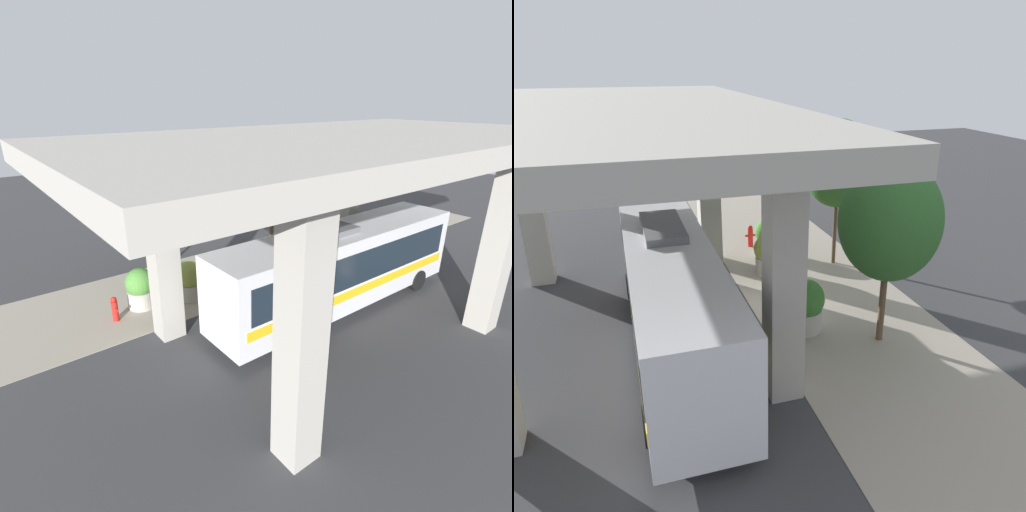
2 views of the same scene
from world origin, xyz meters
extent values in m
plane|color=#38383A|center=(0.00, 0.00, 0.00)|extent=(80.00, 80.00, 0.00)
cube|color=gray|center=(-3.00, 0.00, 0.01)|extent=(6.00, 40.00, 0.02)
cube|color=#ADA89E|center=(0.50, -4.96, 3.37)|extent=(0.90, 0.90, 6.74)
cube|color=#ADA89E|center=(0.50, 4.96, 3.37)|extent=(0.90, 0.90, 6.74)
cube|color=#ADA89E|center=(7.50, -4.96, 3.37)|extent=(0.90, 0.90, 6.74)
cube|color=#ADA89E|center=(7.50, 4.96, 3.37)|extent=(0.90, 0.90, 6.74)
cube|color=#ADA89E|center=(4.00, 0.00, 7.04)|extent=(9.40, 17.92, 0.60)
cube|color=silver|center=(3.01, 1.65, 1.97)|extent=(2.46, 12.04, 3.04)
cube|color=#19232D|center=(3.01, 1.65, 2.34)|extent=(2.50, 11.07, 1.34)
cube|color=yellow|center=(3.01, 1.65, 1.36)|extent=(2.50, 11.44, 0.37)
cube|color=slate|center=(3.01, 0.45, 3.61)|extent=(1.23, 3.01, 0.24)
cylinder|color=black|center=(1.85, 5.87, 0.50)|extent=(0.28, 1.00, 1.00)
cylinder|color=black|center=(4.16, 5.87, 0.50)|extent=(0.28, 1.00, 1.00)
cylinder|color=black|center=(1.85, -2.26, 0.50)|extent=(0.28, 1.00, 1.00)
cylinder|color=black|center=(4.16, -2.26, 0.50)|extent=(0.28, 1.00, 1.00)
cylinder|color=red|center=(-1.70, -6.25, 0.44)|extent=(0.26, 0.26, 0.88)
sphere|color=red|center=(-1.70, -6.25, 0.96)|extent=(0.24, 0.24, 0.24)
cylinder|color=red|center=(-1.88, -6.25, 0.57)|extent=(0.15, 0.11, 0.11)
cylinder|color=red|center=(-1.51, -6.25, 0.57)|extent=(0.15, 0.11, 0.11)
cylinder|color=#ADA89E|center=(-2.19, -4.93, 0.40)|extent=(1.17, 1.17, 0.80)
sphere|color=#4C8C38|center=(-2.19, -4.93, 1.14)|extent=(1.25, 1.25, 1.25)
sphere|color=#BF334C|center=(-2.05, -5.04, 0.96)|extent=(0.41, 0.41, 0.41)
cylinder|color=#ADA89E|center=(-1.27, 2.00, 0.40)|extent=(1.21, 1.21, 0.80)
sphere|color=#38722D|center=(-1.27, 2.00, 1.17)|extent=(1.37, 1.37, 1.37)
sphere|color=#993F8C|center=(-1.12, 1.88, 0.96)|extent=(0.42, 0.42, 0.42)
cylinder|color=#ADA89E|center=(-1.57, -2.90, 0.39)|extent=(1.13, 1.13, 0.77)
sphere|color=olive|center=(-1.57, -2.90, 1.12)|extent=(1.26, 1.26, 1.26)
sphere|color=#993F8C|center=(-1.43, -3.01, 0.93)|extent=(0.39, 0.39, 0.39)
cylinder|color=brown|center=(-3.41, 3.32, 1.57)|extent=(0.21, 0.21, 3.14)
ellipsoid|color=#2D6028|center=(-3.41, 3.32, 4.07)|extent=(3.11, 3.11, 3.73)
cylinder|color=brown|center=(-4.67, -3.11, 1.78)|extent=(0.17, 0.17, 3.56)
ellipsoid|color=#38722D|center=(-4.67, -3.11, 4.48)|extent=(3.07, 3.07, 3.68)
camera|label=1|loc=(12.86, -10.37, 8.46)|focal=28.00mm
camera|label=2|loc=(4.30, 15.75, 8.62)|focal=35.00mm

